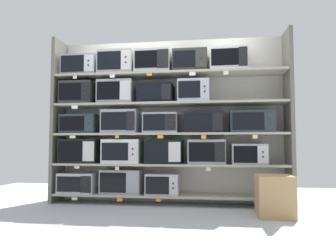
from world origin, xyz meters
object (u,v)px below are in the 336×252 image
Objects in this scene: microwave_8 at (81,124)px; microwave_19 at (154,63)px; shipping_carton at (274,196)px; microwave_9 at (121,122)px; microwave_13 at (80,94)px; microwave_4 at (123,151)px; microwave_20 at (190,62)px; microwave_10 at (161,123)px; microwave_5 at (164,152)px; microwave_12 at (251,122)px; microwave_1 at (122,181)px; microwave_7 at (249,154)px; microwave_11 at (204,123)px; microwave_21 at (228,60)px; microwave_15 at (156,94)px; microwave_3 at (81,151)px; microwave_17 at (82,66)px; microwave_2 at (163,184)px; microwave_18 at (117,64)px; microwave_6 at (207,152)px; microwave_16 at (194,92)px; microwave_14 at (117,93)px; microwave_0 at (80,182)px.

microwave_19 is at bearing 0.00° from microwave_8.
shipping_carton is (2.58, -0.58, -0.88)m from microwave_8.
microwave_13 reaches higher than microwave_9.
microwave_4 is at bearing 0.24° from microwave_9.
microwave_10 is at bearing -179.96° from microwave_20.
microwave_12 is (1.18, -0.00, 0.40)m from microwave_5.
microwave_1 is 1.24× the size of microwave_7.
microwave_9 is 1.08× the size of shipping_carton.
microwave_11 is 1.03× the size of microwave_21.
microwave_20 is at bearing 0.03° from microwave_15.
microwave_3 is 1.10× the size of microwave_21.
microwave_5 reaches higher than microwave_1.
microwave_3 is at bearing 0.03° from microwave_17.
microwave_19 is (0.44, -0.00, 1.26)m from microwave_4.
microwave_5 is 1.54m from microwave_21.
microwave_19 reaches higher than microwave_2.
microwave_18 is (-1.83, 0.00, 1.30)m from microwave_7.
microwave_3 reaches higher than microwave_6.
microwave_1 is at bearing 180.00° from microwave_12.
microwave_5 is 1.04× the size of microwave_15.
microwave_2 is at bearing -0.02° from microwave_9.
microwave_3 is 1.64m from microwave_19.
microwave_11 is at bearing 0.05° from microwave_16.
microwave_10 is 1.29m from microwave_13.
microwave_3 is 1.09× the size of microwave_9.
microwave_12 is 1.23× the size of shipping_carton.
microwave_14 is at bearing 180.00° from microwave_16.
microwave_3 is 1.16× the size of microwave_10.
microwave_1 is at bearing -179.99° from microwave_16.
microwave_11 is 1.11m from microwave_19.
microwave_13 is at bearing -179.99° from microwave_21.
microwave_0 is 1.02× the size of microwave_18.
microwave_13 is 0.99× the size of shipping_carton.
microwave_9 is at bearing -179.99° from microwave_20.
microwave_17 is at bearing -179.99° from microwave_11.
microwave_10 reaches higher than microwave_2.
microwave_13 is (-1.26, 0.00, 0.84)m from microwave_5.
microwave_8 is 2.79m from shipping_carton.
microwave_4 is at bearing 179.97° from microwave_15.
microwave_0 is 1.40m from microwave_14.
microwave_17 is at bearing -179.98° from microwave_18.
microwave_12 is (1.79, -0.00, 0.82)m from microwave_1.
microwave_11 is 1.11× the size of microwave_13.
microwave_8 is 1.21× the size of microwave_16.
microwave_6 is at bearing 179.99° from microwave_12.
microwave_1 is 1.27m from microwave_14.
microwave_6 is 1.08× the size of microwave_13.
microwave_8 is (-0.00, -0.00, 0.84)m from microwave_0.
microwave_14 is (-0.68, 0.00, 1.29)m from microwave_2.
microwave_9 is at bearing 179.99° from microwave_15.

